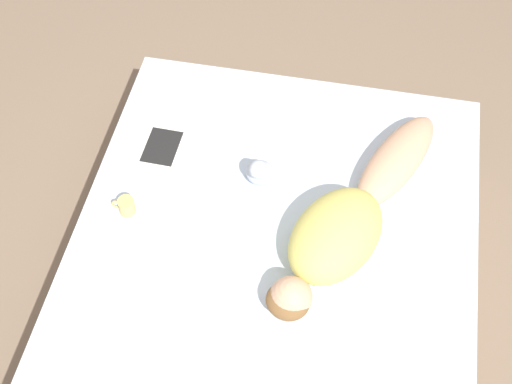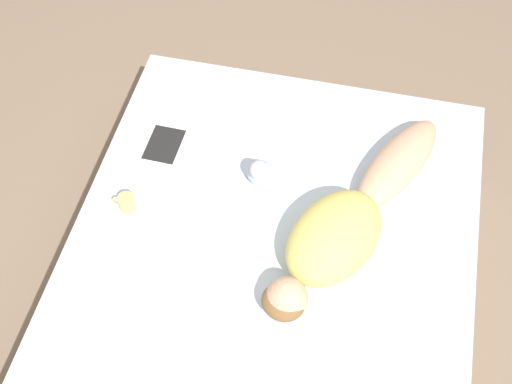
% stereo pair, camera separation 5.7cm
% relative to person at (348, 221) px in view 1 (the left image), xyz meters
% --- Properties ---
extents(ground_plane, '(12.00, 12.00, 0.00)m').
position_rel_person_xyz_m(ground_plane, '(0.30, 0.19, -0.65)').
color(ground_plane, '#7A6651').
extents(bed, '(1.81, 2.26, 0.54)m').
position_rel_person_xyz_m(bed, '(0.30, 0.19, -0.38)').
color(bed, beige).
rests_on(bed, ground_plane).
extents(person, '(0.71, 1.26, 0.24)m').
position_rel_person_xyz_m(person, '(0.00, 0.00, 0.00)').
color(person, tan).
rests_on(person, bed).
extents(open_magazine, '(0.49, 0.32, 0.01)m').
position_rel_person_xyz_m(open_magazine, '(0.81, -0.32, -0.10)').
color(open_magazine, silver).
rests_on(open_magazine, bed).
extents(coffee_mug, '(0.11, 0.07, 0.08)m').
position_rel_person_xyz_m(coffee_mug, '(0.98, 0.07, -0.06)').
color(coffee_mug, tan).
rests_on(coffee_mug, bed).
extents(plush_toy, '(0.13, 0.15, 0.18)m').
position_rel_person_xyz_m(plush_toy, '(0.42, -0.21, -0.02)').
color(plush_toy, '#B2BCCC').
rests_on(plush_toy, bed).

